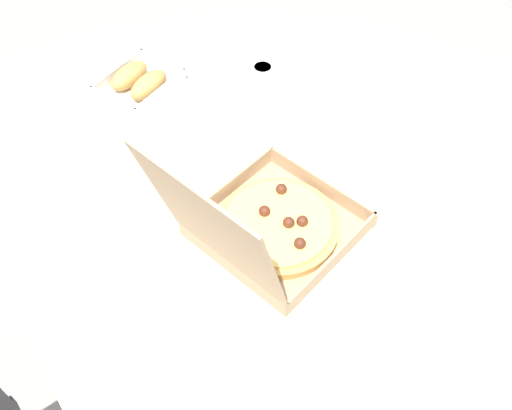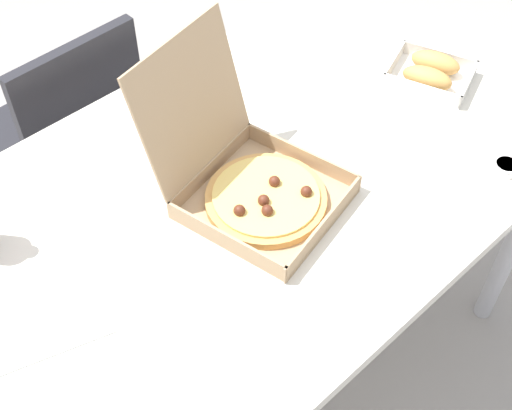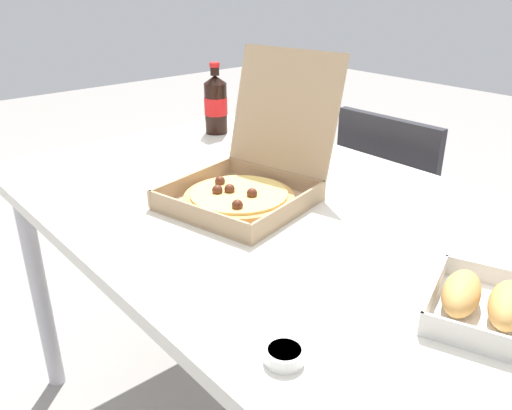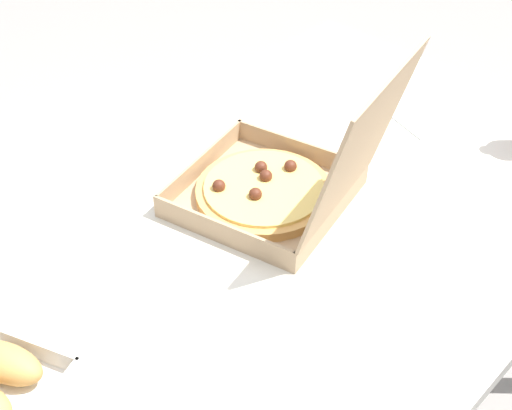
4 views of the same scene
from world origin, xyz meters
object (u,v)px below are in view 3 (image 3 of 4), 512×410
Objects in this scene: pizza_box_open at (247,182)px; cola_bottle at (216,104)px; chair at (400,213)px; dipping_sauce_cup at (284,354)px; bread_side_box at (484,302)px; paper_menu at (155,148)px.

pizza_box_open is 1.83× the size of cola_bottle.
chair is 1.17m from dipping_sauce_cup.
chair is at bearing 130.58° from bread_side_box.
pizza_box_open is at bearing -29.56° from cola_bottle.
bread_side_box is at bearing 15.33° from paper_menu.
bread_side_box reaches higher than dipping_sauce_cup.
cola_bottle reaches higher than bread_side_box.
chair is at bearing 44.49° from cola_bottle.
pizza_box_open reaches higher than paper_menu.
bread_side_box is 1.10m from cola_bottle.
chair reaches higher than paper_menu.
pizza_box_open is (0.05, -0.71, 0.31)m from chair.
dipping_sauce_cup is (0.45, -0.31, -0.03)m from pizza_box_open.
pizza_box_open reaches higher than cola_bottle.
pizza_box_open is 0.55m from dipping_sauce_cup.
dipping_sauce_cup is (0.94, -0.59, -0.08)m from cola_bottle.
paper_menu is (0.02, -0.24, -0.09)m from cola_bottle.
pizza_box_open is 0.57m from cola_bottle.
cola_bottle is 1.11m from dipping_sauce_cup.
bread_side_box is 1.04m from paper_menu.
bread_side_box is 4.11× the size of dipping_sauce_cup.
pizza_box_open is 7.32× the size of dipping_sauce_cup.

